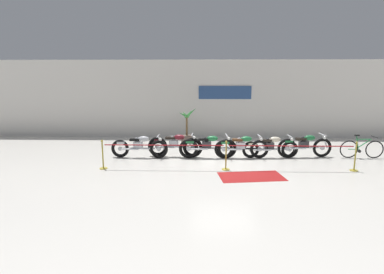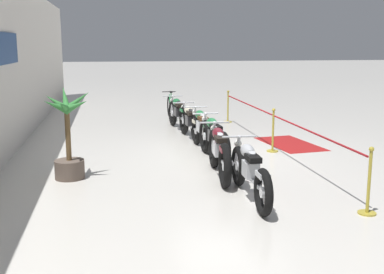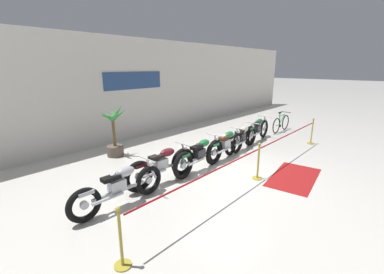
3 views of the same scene
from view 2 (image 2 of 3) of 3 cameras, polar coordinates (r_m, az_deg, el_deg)
The scene contains 13 objects.
ground_plane at distance 11.47m, azimuth 4.29°, elevation -1.94°, with size 120.00×120.00×0.00m, color silver.
motorcycle_silver_0 at distance 8.07m, azimuth 6.86°, elevation -4.16°, with size 2.34×0.62×0.95m.
motorcycle_maroon_1 at distance 9.37m, azimuth 3.24°, elevation -1.83°, with size 2.29×0.62×0.99m.
motorcycle_green_2 at distance 10.70m, azimuth 2.59°, elevation -0.24°, with size 2.36×0.62×0.97m.
motorcycle_green_3 at distance 12.02m, azimuth 1.12°, elevation 1.00°, with size 2.21×0.62×0.96m.
motorcycle_cream_4 at distance 13.15m, azimuth -0.26°, elevation 1.77°, with size 2.30×0.62×0.93m.
motorcycle_green_5 at distance 14.52m, azimuth -1.67°, elevation 2.79°, with size 2.28×0.62×0.97m.
bicycle at distance 16.77m, azimuth -2.58°, elevation 3.55°, with size 1.75×0.48×0.97m.
potted_palm_left_of_row at distance 9.49m, azimuth -14.46°, elevation -0.59°, with size 0.96×0.90×1.81m.
stanchion_far_left at distance 10.45m, azimuth 11.95°, elevation 0.61°, with size 8.94×0.28×1.05m.
stanchion_mid_left at distance 11.72m, azimuth 9.56°, elevation -0.00°, with size 0.28×0.28×1.05m.
stanchion_mid_right at distance 15.97m, azimuth 4.28°, elevation 3.04°, with size 0.28×0.28×1.05m.
floor_banner at distance 12.76m, azimuth 11.51°, elevation -0.79°, with size 2.10×1.12×0.01m, color maroon.
Camera 2 is at (-10.85, 2.72, 2.57)m, focal length 45.00 mm.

